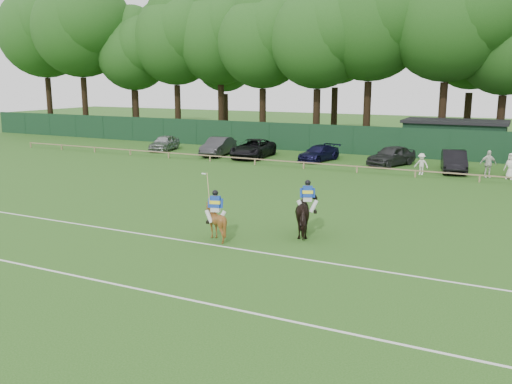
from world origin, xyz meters
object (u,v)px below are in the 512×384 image
Objects in this scene: spectator_left at (421,164)px; spectator_right at (511,166)px; horse_chestnut at (216,222)px; hatch_grey at (391,156)px; utility_shed at (454,138)px; sedan_silver at (164,143)px; estate_black at (454,161)px; spectator_mid at (488,164)px; horse_dark at (307,214)px; sedan_grey at (218,146)px; sedan_navy at (319,153)px; suv_black at (253,149)px.

spectator_right reaches higher than spectator_left.
hatch_grey is at bearing -110.84° from horse_chestnut.
spectator_left is 0.85× the size of spectator_right.
spectator_left reaches higher than horse_chestnut.
sedan_silver is at bearing -161.34° from utility_shed.
estate_black is 3.95m from spectator_right.
estate_black is at bearing -122.70° from horse_chestnut.
spectator_left is 0.81× the size of spectator_mid.
horse_dark is 0.47× the size of sedan_grey.
horse_chestnut is 0.17× the size of utility_shed.
spectator_mid is at bearing -15.10° from sedan_silver.
sedan_grey is at bearing 155.64° from spectator_mid.
sedan_grey reaches higher than sedan_silver.
horse_chestnut is 0.34× the size of sedan_navy.
spectator_mid is (21.43, -1.12, 0.14)m from sedan_grey.
hatch_grey is (-0.98, 20.30, -0.17)m from horse_dark.
spectator_mid is at bearing 22.56° from spectator_left.
sedan_navy is at bearing -139.50° from utility_shed.
sedan_silver is (-21.58, 19.87, -0.23)m from horse_dark.
sedan_silver is 2.38× the size of spectator_right.
spectator_left is (17.27, -2.01, -0.04)m from sedan_grey.
estate_black is 2.89m from spectator_left.
sedan_silver is at bearing 154.98° from spectator_mid.
sedan_grey is (-15.52, 19.24, -0.16)m from horse_dark.
estate_black is at bearing 12.27° from hatch_grey.
spectator_left is (-1.86, -2.22, -0.02)m from estate_black.
sedan_grey is at bearing -17.41° from sedan_silver.
horse_chestnut is 20.02m from spectator_left.
horse_dark is 1.21× the size of spectator_mid.
spectator_right is at bearing -136.43° from horse_dark.
sedan_navy is at bearing 149.77° from spectator_mid.
hatch_grey is 4.11m from spectator_left.
horse_dark is at bearing -62.65° from suv_black.
utility_shed reaches higher than estate_black.
horse_chestnut is at bearing -135.48° from spectator_mid.
horse_chestnut is 22.24m from spectator_mid.
horse_chestnut is at bearing -91.79° from spectator_right.
suv_black is (-12.28, 19.44, -0.17)m from horse_dark.
horse_dark is 20.32m from hatch_grey.
utility_shed reaches higher than spectator_mid.
utility_shed reaches higher than spectator_right.
spectator_left is at bearing -94.44° from utility_shed.
spectator_mid reaches higher than sedan_grey.
hatch_grey is at bearing -169.56° from spectator_right.
sedan_grey is 1.02× the size of estate_black.
sedan_grey reaches higher than hatch_grey.
horse_dark reaches higher than sedan_silver.
sedan_grey reaches higher than spectator_left.
estate_black is 2.52× the size of spectator_mid.
sedan_navy is (5.57, 0.65, -0.13)m from suv_black.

